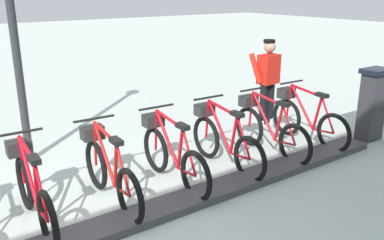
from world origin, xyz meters
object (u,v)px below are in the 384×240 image
(bike_docked_4, at_px, (109,170))
(bike_docked_3, at_px, (171,154))
(bike_docked_1, at_px, (268,128))
(worker_near_rack, at_px, (268,79))
(payment_kiosk, at_px, (372,103))
(bike_docked_2, at_px, (223,140))
(bike_docked_5, at_px, (33,190))
(bike_docked_0, at_px, (306,118))

(bike_docked_4, bearing_deg, bike_docked_3, -90.00)
(bike_docked_1, distance_m, worker_near_rack, 1.64)
(bike_docked_1, bearing_deg, payment_kiosk, -106.29)
(payment_kiosk, xyz_separation_m, bike_docked_2, (0.57, 2.88, -0.24))
(bike_docked_4, bearing_deg, bike_docked_2, -90.00)
(payment_kiosk, relative_size, bike_docked_2, 0.74)
(payment_kiosk, distance_m, bike_docked_4, 4.76)
(bike_docked_2, height_order, bike_docked_4, same)
(payment_kiosk, bearing_deg, bike_docked_2, 78.77)
(bike_docked_5, bearing_deg, bike_docked_4, -90.00)
(bike_docked_5, distance_m, worker_near_rack, 4.94)
(bike_docked_3, bearing_deg, bike_docked_0, -90.00)
(bike_docked_1, height_order, worker_near_rack, worker_near_rack)
(bike_docked_2, bearing_deg, bike_docked_3, 90.00)
(payment_kiosk, distance_m, bike_docked_3, 3.85)
(bike_docked_0, relative_size, worker_near_rack, 1.04)
(worker_near_rack, bearing_deg, bike_docked_5, 103.28)
(bike_docked_2, xyz_separation_m, worker_near_rack, (1.13, -2.02, 0.48))
(bike_docked_3, bearing_deg, worker_near_rack, -68.99)
(bike_docked_1, relative_size, bike_docked_3, 1.00)
(bike_docked_2, distance_m, bike_docked_4, 1.85)
(bike_docked_2, relative_size, bike_docked_4, 1.00)
(bike_docked_3, height_order, bike_docked_4, same)
(worker_near_rack, bearing_deg, bike_docked_2, 119.23)
(bike_docked_3, distance_m, bike_docked_4, 0.92)
(bike_docked_4, xyz_separation_m, worker_near_rack, (1.13, -3.86, 0.48))
(bike_docked_5, bearing_deg, payment_kiosk, -95.78)
(bike_docked_4, bearing_deg, bike_docked_5, 90.00)
(payment_kiosk, height_order, bike_docked_4, payment_kiosk)
(bike_docked_3, distance_m, bike_docked_5, 1.85)
(bike_docked_0, distance_m, bike_docked_2, 1.85)
(bike_docked_2, bearing_deg, payment_kiosk, -101.23)
(payment_kiosk, height_order, bike_docked_2, payment_kiosk)
(payment_kiosk, bearing_deg, bike_docked_5, 84.22)
(bike_docked_3, relative_size, bike_docked_5, 1.00)
(bike_docked_3, relative_size, worker_near_rack, 1.04)
(bike_docked_0, relative_size, bike_docked_3, 1.00)
(bike_docked_2, distance_m, bike_docked_3, 0.92)
(bike_docked_0, height_order, bike_docked_4, same)
(worker_near_rack, bearing_deg, bike_docked_3, 111.01)
(payment_kiosk, distance_m, bike_docked_2, 2.94)
(bike_docked_3, bearing_deg, payment_kiosk, -98.55)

